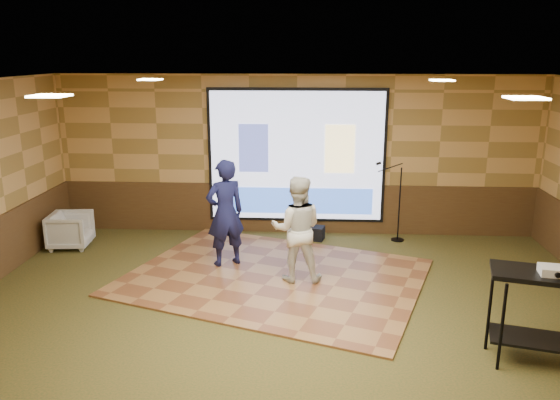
# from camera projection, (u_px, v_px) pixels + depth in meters

# --- Properties ---
(ground) EXTENTS (9.00, 9.00, 0.00)m
(ground) POSITION_uv_depth(u_px,v_px,m) (288.00, 315.00, 7.25)
(ground) COLOR #2C391A
(ground) RESTS_ON ground
(room_shell) EXTENTS (9.04, 7.04, 3.02)m
(room_shell) POSITION_uv_depth(u_px,v_px,m) (289.00, 160.00, 6.70)
(room_shell) COLOR tan
(room_shell) RESTS_ON ground
(wainscot_back) EXTENTS (9.00, 0.04, 0.95)m
(wainscot_back) POSITION_uv_depth(u_px,v_px,m) (296.00, 208.00, 10.48)
(wainscot_back) COLOR #492E18
(wainscot_back) RESTS_ON ground
(projector_screen) EXTENTS (3.32, 0.06, 2.52)m
(projector_screen) POSITION_uv_depth(u_px,v_px,m) (296.00, 158.00, 10.17)
(projector_screen) COLOR black
(projector_screen) RESTS_ON room_shell
(downlight_nw) EXTENTS (0.32, 0.32, 0.02)m
(downlight_nw) POSITION_uv_depth(u_px,v_px,m) (150.00, 80.00, 8.33)
(downlight_nw) COLOR #FFEEBF
(downlight_nw) RESTS_ON room_shell
(downlight_ne) EXTENTS (0.32, 0.32, 0.02)m
(downlight_ne) POSITION_uv_depth(u_px,v_px,m) (442.00, 80.00, 8.08)
(downlight_ne) COLOR #FFEEBF
(downlight_ne) RESTS_ON room_shell
(downlight_sw) EXTENTS (0.32, 0.32, 0.02)m
(downlight_sw) POSITION_uv_depth(u_px,v_px,m) (50.00, 96.00, 5.15)
(downlight_sw) COLOR #FFEEBF
(downlight_sw) RESTS_ON room_shell
(downlight_se) EXTENTS (0.32, 0.32, 0.02)m
(downlight_se) POSITION_uv_depth(u_px,v_px,m) (526.00, 98.00, 4.90)
(downlight_se) COLOR #FFEEBF
(downlight_se) RESTS_ON room_shell
(dance_floor) EXTENTS (5.19, 4.56, 0.03)m
(dance_floor) POSITION_uv_depth(u_px,v_px,m) (274.00, 277.00, 8.43)
(dance_floor) COLOR #956436
(dance_floor) RESTS_ON ground
(player_left) EXTENTS (0.76, 0.68, 1.73)m
(player_left) POSITION_uv_depth(u_px,v_px,m) (225.00, 213.00, 8.69)
(player_left) COLOR #161845
(player_left) RESTS_ON dance_floor
(player_right) EXTENTS (0.79, 0.62, 1.60)m
(player_right) POSITION_uv_depth(u_px,v_px,m) (297.00, 229.00, 8.10)
(player_right) COLOR silver
(player_right) RESTS_ON dance_floor
(av_table) EXTENTS (1.01, 0.53, 1.07)m
(av_table) POSITION_uv_depth(u_px,v_px,m) (538.00, 298.00, 5.98)
(av_table) COLOR black
(av_table) RESTS_ON ground
(projector) EXTENTS (0.31, 0.27, 0.09)m
(projector) POSITION_uv_depth(u_px,v_px,m) (553.00, 271.00, 5.83)
(projector) COLOR white
(projector) RESTS_ON av_table
(mic_stand) EXTENTS (0.58, 0.24, 1.49)m
(mic_stand) POSITION_uv_depth(u_px,v_px,m) (396.00, 215.00, 10.01)
(mic_stand) COLOR black
(mic_stand) RESTS_ON ground
(banquet_chair) EXTENTS (0.76, 0.74, 0.63)m
(banquet_chair) POSITION_uv_depth(u_px,v_px,m) (71.00, 230.00, 9.70)
(banquet_chair) COLOR gray
(banquet_chair) RESTS_ON ground
(duffel_bag) EXTENTS (0.46, 0.36, 0.25)m
(duffel_bag) POSITION_uv_depth(u_px,v_px,m) (313.00, 233.00, 10.15)
(duffel_bag) COLOR black
(duffel_bag) RESTS_ON ground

